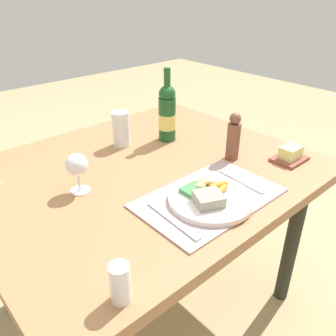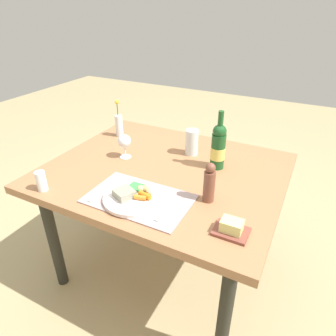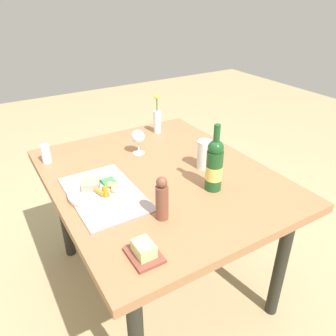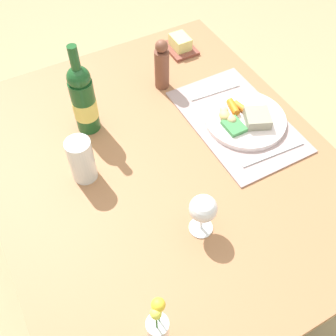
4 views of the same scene
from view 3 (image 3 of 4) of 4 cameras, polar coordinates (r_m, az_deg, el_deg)
name	(u,v)px [view 3 (image 3 of 4)]	position (r m, az deg, el deg)	size (l,w,h in m)	color
ground_plane	(161,279)	(2.04, -1.19, -18.49)	(8.00, 8.00, 0.00)	tan
dining_table	(160,188)	(1.63, -1.41, -3.45)	(1.19, 0.99, 0.71)	#9F6C46
placemat	(104,194)	(1.46, -10.91, -4.37)	(0.45, 0.28, 0.01)	#A78F8F
dinner_plate	(99,190)	(1.47, -11.80, -3.67)	(0.26, 0.26, 0.05)	white
fork	(88,177)	(1.60, -13.60, -1.43)	(0.02, 0.22, 0.01)	silver
knife	(116,211)	(1.34, -8.94, -7.30)	(0.02, 0.19, 0.01)	silver
wine_bottle	(214,165)	(1.43, 8.00, 0.46)	(0.07, 0.07, 0.30)	#1B4E22
salt_shaker	(46,154)	(1.78, -20.28, 2.29)	(0.05, 0.05, 0.10)	white
flower_vase	(157,119)	(2.02, -1.86, 8.41)	(0.05, 0.05, 0.24)	silver
butter_dish	(144,251)	(1.13, -4.17, -14.10)	(0.13, 0.10, 0.06)	brown
pepper_mill	(162,199)	(1.26, -1.05, -5.38)	(0.05, 0.05, 0.18)	brown
wine_glass	(138,137)	(1.75, -5.19, 5.28)	(0.07, 0.07, 0.13)	white
water_tumbler	(204,156)	(1.63, 6.24, 2.05)	(0.07, 0.07, 0.14)	silver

